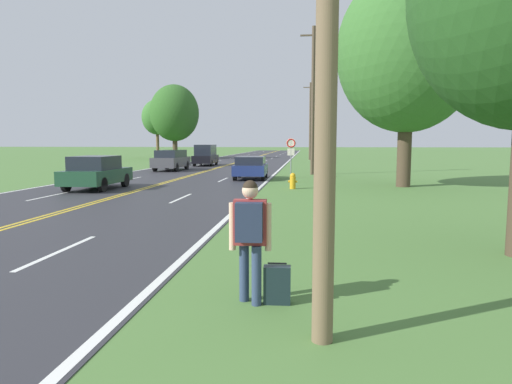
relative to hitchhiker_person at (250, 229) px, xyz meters
name	(u,v)px	position (x,y,z in m)	size (l,w,h in m)	color
hitchhiker_person	(250,229)	(0.00, 0.00, 0.00)	(0.59, 0.42, 1.73)	navy
suitcase	(277,285)	(0.37, 0.06, -0.79)	(0.38, 0.20, 0.59)	#19282D
fire_hydrant	(293,181)	(0.03, 15.81, -0.67)	(0.44, 0.28, 0.77)	gold
traffic_sign	(291,148)	(-0.33, 22.49, 0.81)	(0.60, 0.10, 2.48)	gray
utility_pole_midground	(313,99)	(1.01, 25.69, 4.09)	(1.80, 0.24, 9.98)	brown
utility_pole_far	(310,120)	(0.88, 52.48, 3.93)	(1.80, 0.24, 9.66)	brown
tree_behind_sign	(174,113)	(-16.73, 52.45, 4.94)	(6.37, 6.37, 9.68)	#473828
tree_mid_treeline	(408,51)	(5.54, 17.53, 5.61)	(6.93, 6.93, 10.68)	#473828
tree_right_cluster	(157,117)	(-20.33, 56.12, 4.61)	(4.21, 4.21, 8.12)	brown
car_dark_green_sedan_nearest	(96,172)	(-9.25, 14.50, -0.24)	(1.94, 4.13, 1.59)	black
car_dark_blue_hatchback_approaching	(251,167)	(-2.70, 21.28, -0.31)	(1.99, 3.75, 1.38)	black
car_dark_grey_suv_mid_near	(171,160)	(-10.02, 28.90, -0.19)	(1.97, 4.51, 1.62)	black
car_black_van_mid_far	(206,155)	(-9.02, 36.67, -0.05)	(1.93, 4.76, 1.99)	black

